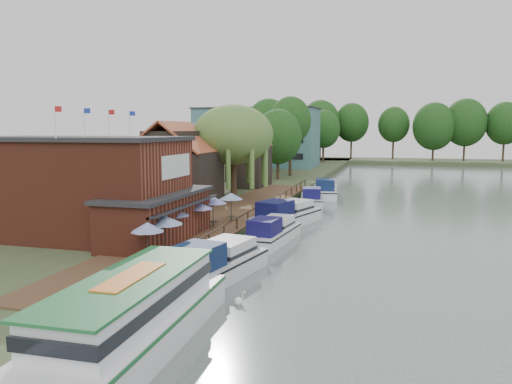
% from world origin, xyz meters
% --- Properties ---
extents(ground, '(260.00, 260.00, 0.00)m').
position_xyz_m(ground, '(0.00, 0.00, 0.00)').
color(ground, '#4B5754').
rests_on(ground, ground).
extents(land_bank, '(50.00, 140.00, 1.00)m').
position_xyz_m(land_bank, '(-30.00, 35.00, 0.50)').
color(land_bank, '#384728').
rests_on(land_bank, ground).
extents(quay_deck, '(6.00, 50.00, 0.10)m').
position_xyz_m(quay_deck, '(-8.00, 10.00, 1.05)').
color(quay_deck, '#47301E').
rests_on(quay_deck, land_bank).
extents(quay_rail, '(0.20, 49.00, 1.00)m').
position_xyz_m(quay_rail, '(-5.30, 10.50, 1.50)').
color(quay_rail, black).
rests_on(quay_rail, land_bank).
extents(pub, '(20.00, 11.00, 7.30)m').
position_xyz_m(pub, '(-14.00, -1.00, 4.65)').
color(pub, maroon).
rests_on(pub, land_bank).
extents(hotel_block, '(25.40, 12.40, 12.30)m').
position_xyz_m(hotel_block, '(-22.00, 70.00, 7.15)').
color(hotel_block, '#38666B').
rests_on(hotel_block, land_bank).
extents(cottage_a, '(8.60, 7.60, 8.50)m').
position_xyz_m(cottage_a, '(-15.00, 14.00, 5.25)').
color(cottage_a, black).
rests_on(cottage_a, land_bank).
extents(cottage_b, '(9.60, 8.60, 8.50)m').
position_xyz_m(cottage_b, '(-18.00, 24.00, 5.25)').
color(cottage_b, beige).
rests_on(cottage_b, land_bank).
extents(cottage_c, '(7.60, 7.60, 8.50)m').
position_xyz_m(cottage_c, '(-14.00, 33.00, 5.25)').
color(cottage_c, black).
rests_on(cottage_c, land_bank).
extents(willow, '(8.60, 8.60, 10.43)m').
position_xyz_m(willow, '(-10.50, 19.00, 6.21)').
color(willow, '#476B2D').
rests_on(willow, land_bank).
extents(umbrella_0, '(1.95, 1.95, 2.38)m').
position_xyz_m(umbrella_0, '(-7.24, -6.71, 2.29)').
color(umbrella_0, navy).
rests_on(umbrella_0, quay_deck).
extents(umbrella_1, '(2.36, 2.36, 2.38)m').
position_xyz_m(umbrella_1, '(-7.30, -4.41, 2.29)').
color(umbrella_1, '#1A4991').
rests_on(umbrella_1, quay_deck).
extents(umbrella_2, '(2.29, 2.29, 2.38)m').
position_xyz_m(umbrella_2, '(-8.08, -1.45, 2.29)').
color(umbrella_2, navy).
rests_on(umbrella_2, quay_deck).
extents(umbrella_3, '(2.43, 2.43, 2.38)m').
position_xyz_m(umbrella_3, '(-7.68, 1.78, 2.29)').
color(umbrella_3, navy).
rests_on(umbrella_3, quay_deck).
extents(umbrella_4, '(2.25, 2.25, 2.38)m').
position_xyz_m(umbrella_4, '(-7.49, 4.65, 2.29)').
color(umbrella_4, '#1B2397').
rests_on(umbrella_4, quay_deck).
extents(umbrella_5, '(2.05, 2.05, 2.38)m').
position_xyz_m(umbrella_5, '(-6.85, 7.27, 2.29)').
color(umbrella_5, '#1B4695').
rests_on(umbrella_5, quay_deck).
extents(cruiser_0, '(5.09, 10.53, 2.45)m').
position_xyz_m(cruiser_0, '(-3.67, -5.45, 1.23)').
color(cruiser_0, silver).
rests_on(cruiser_0, ground).
extents(cruiser_1, '(3.73, 9.19, 2.13)m').
position_xyz_m(cruiser_1, '(-2.76, 5.04, 1.07)').
color(cruiser_1, silver).
rests_on(cruiser_1, ground).
extents(cruiser_2, '(6.18, 10.77, 2.50)m').
position_xyz_m(cruiser_2, '(-3.17, 12.07, 1.25)').
color(cruiser_2, silver).
rests_on(cruiser_2, ground).
extents(cruiser_3, '(4.30, 9.39, 2.16)m').
position_xyz_m(cruiser_3, '(-2.99, 25.59, 1.08)').
color(cruiser_3, silver).
rests_on(cruiser_3, ground).
extents(cruiser_4, '(4.62, 10.71, 2.53)m').
position_xyz_m(cruiser_4, '(-2.34, 32.58, 1.27)').
color(cruiser_4, white).
rests_on(cruiser_4, ground).
extents(tour_boat, '(4.29, 14.14, 3.07)m').
position_xyz_m(tour_boat, '(-3.56, -15.72, 1.53)').
color(tour_boat, silver).
rests_on(tour_boat, ground).
extents(swan, '(0.44, 0.44, 0.44)m').
position_xyz_m(swan, '(-1.00, -9.08, 0.22)').
color(swan, white).
rests_on(swan, ground).
extents(bank_tree_0, '(7.43, 7.43, 10.93)m').
position_xyz_m(bank_tree_0, '(-11.32, 43.67, 6.46)').
color(bank_tree_0, '#143811').
rests_on(bank_tree_0, land_bank).
extents(bank_tree_1, '(6.89, 6.89, 13.21)m').
position_xyz_m(bank_tree_1, '(-10.65, 49.77, 7.61)').
color(bank_tree_1, '#143811').
rests_on(bank_tree_1, land_bank).
extents(bank_tree_2, '(8.07, 8.07, 13.34)m').
position_xyz_m(bank_tree_2, '(-16.07, 56.51, 7.67)').
color(bank_tree_2, '#143811').
rests_on(bank_tree_2, land_bank).
extents(bank_tree_3, '(7.18, 7.18, 12.39)m').
position_xyz_m(bank_tree_3, '(-15.79, 77.00, 7.20)').
color(bank_tree_3, '#143811').
rests_on(bank_tree_3, land_bank).
extents(bank_tree_4, '(7.77, 7.77, 12.31)m').
position_xyz_m(bank_tree_4, '(-10.10, 85.33, 7.15)').
color(bank_tree_4, '#143811').
rests_on(bank_tree_4, land_bank).
extents(bank_tree_5, '(7.61, 7.61, 13.05)m').
position_xyz_m(bank_tree_5, '(-12.99, 94.02, 7.52)').
color(bank_tree_5, '#143811').
rests_on(bank_tree_5, land_bank).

